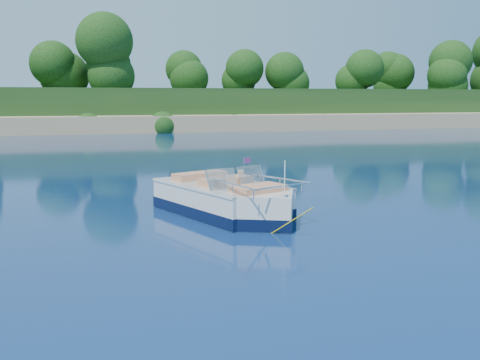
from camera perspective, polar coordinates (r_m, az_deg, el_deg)
The scene contains 6 objects.
ground at distance 14.69m, azimuth 9.05°, elevation -3.50°, with size 160.00×160.00×0.00m, color #091A42.
shoreline at distance 77.07m, azimuth -11.22°, elevation 7.03°, with size 170.00×59.00×6.00m.
treeline at distance 54.44m, azimuth -9.39°, elevation 11.24°, with size 150.00×7.12×8.19m.
motorboat at distance 14.10m, azimuth -1.19°, elevation -2.39°, with size 3.34×5.35×1.89m.
tow_tube at distance 16.58m, azimuth 0.52°, elevation -1.69°, with size 1.33×1.33×0.33m.
boy at distance 16.50m, azimuth 0.21°, elevation -2.04°, with size 0.49×0.32×1.34m, color tan.
Camera 1 is at (-6.04, -13.03, 3.09)m, focal length 40.00 mm.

